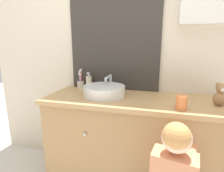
{
  "coord_description": "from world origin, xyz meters",
  "views": [
    {
      "loc": [
        0.18,
        -1.02,
        1.24
      ],
      "look_at": [
        -0.17,
        0.28,
        0.93
      ],
      "focal_mm": 28.0,
      "sensor_mm": 36.0,
      "label": 1
    }
  ],
  "objects_px": {
    "teddy_bear": "(220,95)",
    "drinking_cup": "(181,103)",
    "toothbrush_holder": "(81,84)",
    "soap_dispenser": "(89,82)",
    "sink_basin": "(105,90)"
  },
  "relations": [
    {
      "from": "toothbrush_holder",
      "to": "drinking_cup",
      "type": "distance_m",
      "value": 0.96
    },
    {
      "from": "toothbrush_holder",
      "to": "soap_dispenser",
      "type": "bearing_deg",
      "value": 5.46
    },
    {
      "from": "soap_dispenser",
      "to": "teddy_bear",
      "type": "distance_m",
      "value": 1.09
    },
    {
      "from": "toothbrush_holder",
      "to": "soap_dispenser",
      "type": "relative_size",
      "value": 1.18
    },
    {
      "from": "soap_dispenser",
      "to": "drinking_cup",
      "type": "height_order",
      "value": "soap_dispenser"
    },
    {
      "from": "soap_dispenser",
      "to": "drinking_cup",
      "type": "bearing_deg",
      "value": -24.88
    },
    {
      "from": "sink_basin",
      "to": "toothbrush_holder",
      "type": "bearing_deg",
      "value": 149.29
    },
    {
      "from": "sink_basin",
      "to": "drinking_cup",
      "type": "xyz_separation_m",
      "value": [
        0.59,
        -0.19,
        0.0
      ]
    },
    {
      "from": "teddy_bear",
      "to": "drinking_cup",
      "type": "distance_m",
      "value": 0.31
    },
    {
      "from": "teddy_bear",
      "to": "soap_dispenser",
      "type": "bearing_deg",
      "value": 168.43
    },
    {
      "from": "toothbrush_holder",
      "to": "soap_dispenser",
      "type": "height_order",
      "value": "toothbrush_holder"
    },
    {
      "from": "soap_dispenser",
      "to": "sink_basin",
      "type": "bearing_deg",
      "value": -40.83
    },
    {
      "from": "sink_basin",
      "to": "teddy_bear",
      "type": "height_order",
      "value": "teddy_bear"
    },
    {
      "from": "toothbrush_holder",
      "to": "drinking_cup",
      "type": "relative_size",
      "value": 2.05
    },
    {
      "from": "toothbrush_holder",
      "to": "soap_dispenser",
      "type": "distance_m",
      "value": 0.09
    }
  ]
}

